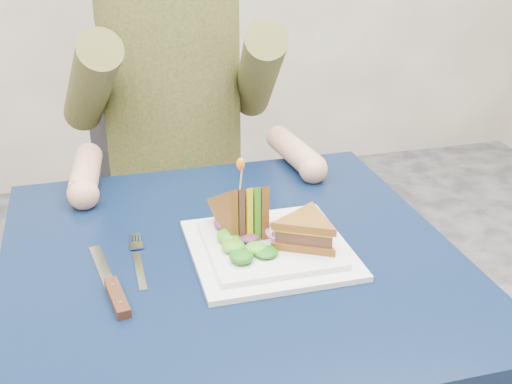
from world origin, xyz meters
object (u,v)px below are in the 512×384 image
object	(u,v)px
table	(232,292)
fork	(138,261)
chair	(173,182)
sandwich_flat	(306,231)
plate	(270,247)
sandwich_upright	(241,214)
diner	(171,59)
knife	(114,291)

from	to	relation	value
table	fork	world-z (taller)	fork
chair	sandwich_flat	size ratio (longest dim) A/B	5.60
plate	sandwich_upright	size ratio (longest dim) A/B	1.74
table	fork	size ratio (longest dim) A/B	4.18
chair	sandwich_upright	size ratio (longest dim) A/B	6.22
table	plate	world-z (taller)	plate
diner	knife	xyz separation A→B (m)	(-0.20, -0.69, -0.18)
diner	sandwich_flat	size ratio (longest dim) A/B	4.49
plate	sandwich_flat	bearing A→B (deg)	-24.44
sandwich_upright	knife	xyz separation A→B (m)	(-0.22, -0.10, -0.05)
plate	fork	size ratio (longest dim) A/B	1.45
diner	plate	bearing A→B (deg)	-84.28
sandwich_flat	chair	bearing A→B (deg)	98.75
diner	plate	xyz separation A→B (m)	(0.06, -0.63, -0.18)
fork	plate	bearing A→B (deg)	-5.99
table	plate	xyz separation A→B (m)	(0.06, -0.01, 0.09)
chair	sandwich_upright	xyz separation A→B (m)	(0.03, -0.70, 0.24)
plate	knife	world-z (taller)	plate
sandwich_upright	fork	world-z (taller)	sandwich_upright
sandwich_upright	plate	bearing A→B (deg)	-50.30
fork	knife	xyz separation A→B (m)	(-0.04, -0.08, 0.00)
diner	sandwich_flat	distance (m)	0.68
fork	chair	bearing A→B (deg)	77.99
plate	sandwich_flat	xyz separation A→B (m)	(0.06, -0.03, 0.04)
sandwich_flat	sandwich_upright	world-z (taller)	sandwich_upright
table	sandwich_upright	size ratio (longest dim) A/B	5.02
fork	sandwich_upright	bearing A→B (deg)	7.10
plate	sandwich_upright	distance (m)	0.07
chair	plate	xyz separation A→B (m)	(0.06, -0.74, 0.20)
chair	knife	world-z (taller)	chair
plate	knife	bearing A→B (deg)	-167.19
chair	fork	xyz separation A→B (m)	(-0.15, -0.72, 0.19)
table	sandwich_flat	bearing A→B (deg)	-18.49
sandwich_flat	knife	xyz separation A→B (m)	(-0.32, -0.03, -0.04)
table	diner	bearing A→B (deg)	90.00
chair	fork	world-z (taller)	chair
plate	knife	xyz separation A→B (m)	(-0.26, -0.06, -0.00)
diner	knife	world-z (taller)	diner
sandwich_upright	diner	bearing A→B (deg)	92.53
chair	plate	world-z (taller)	chair
table	knife	bearing A→B (deg)	-159.51
plate	knife	distance (m)	0.27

